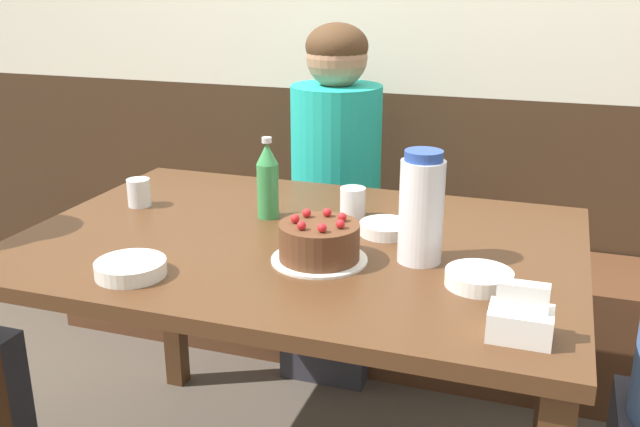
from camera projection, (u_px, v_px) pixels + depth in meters
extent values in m
cube|color=#3D2819|center=(394.00, 216.00, 2.75)|extent=(4.80, 0.04, 0.95)
cube|color=#56331E|center=(378.00, 301.00, 2.64)|extent=(2.51, 0.38, 0.44)
cube|color=#4C2D19|center=(299.00, 245.00, 1.72)|extent=(1.33, 0.92, 0.03)
cube|color=#4C2D19|center=(172.00, 287.00, 2.40)|extent=(0.06, 0.06, 0.73)
cube|color=#4C2D19|center=(553.00, 345.00, 2.03)|extent=(0.06, 0.06, 0.73)
cylinder|color=white|center=(319.00, 259.00, 1.58)|extent=(0.21, 0.21, 0.01)
cylinder|color=#56331E|center=(319.00, 241.00, 1.57)|extent=(0.18, 0.18, 0.08)
sphere|color=red|center=(322.00, 228.00, 1.50)|extent=(0.02, 0.02, 0.02)
sphere|color=red|center=(340.00, 224.00, 1.52)|extent=(0.02, 0.02, 0.02)
sphere|color=red|center=(342.00, 217.00, 1.57)|extent=(0.02, 0.02, 0.02)
sphere|color=red|center=(327.00, 212.00, 1.60)|extent=(0.02, 0.02, 0.02)
sphere|color=red|center=(307.00, 213.00, 1.59)|extent=(0.02, 0.02, 0.02)
sphere|color=red|center=(295.00, 219.00, 1.56)|extent=(0.02, 0.02, 0.02)
sphere|color=red|center=(302.00, 225.00, 1.51)|extent=(0.02, 0.02, 0.02)
cylinder|color=white|center=(421.00, 212.00, 1.54)|extent=(0.10, 0.10, 0.23)
cylinder|color=#28479E|center=(424.00, 156.00, 1.50)|extent=(0.08, 0.08, 0.02)
cylinder|color=#388E4C|center=(268.00, 191.00, 1.84)|extent=(0.06, 0.06, 0.14)
cone|color=#388E4C|center=(267.00, 153.00, 1.81)|extent=(0.06, 0.06, 0.06)
cylinder|color=silver|center=(267.00, 140.00, 1.80)|extent=(0.03, 0.03, 0.01)
cube|color=white|center=(520.00, 324.00, 1.24)|extent=(0.11, 0.08, 0.05)
cube|color=white|center=(523.00, 296.00, 1.22)|extent=(0.09, 0.03, 0.05)
cylinder|color=white|center=(386.00, 228.00, 1.74)|extent=(0.13, 0.13, 0.03)
cylinder|color=white|center=(131.00, 268.00, 1.50)|extent=(0.15, 0.15, 0.03)
cylinder|color=white|center=(479.00, 278.00, 1.45)|extent=(0.14, 0.14, 0.03)
cylinder|color=silver|center=(139.00, 193.00, 1.94)|extent=(0.06, 0.06, 0.08)
cylinder|color=silver|center=(353.00, 203.00, 1.85)|extent=(0.07, 0.07, 0.08)
cube|color=#33333D|center=(335.00, 306.00, 2.58)|extent=(0.30, 0.34, 0.45)
cylinder|color=#1EB2A3|center=(336.00, 170.00, 2.41)|extent=(0.30, 0.30, 0.57)
sphere|color=#A87A5B|center=(337.00, 57.00, 2.29)|extent=(0.20, 0.20, 0.20)
ellipsoid|color=#4C331E|center=(337.00, 46.00, 2.28)|extent=(0.20, 0.20, 0.15)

